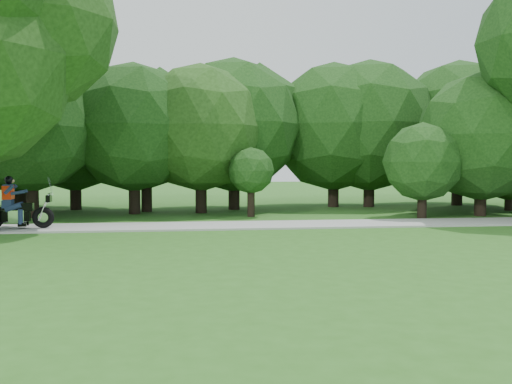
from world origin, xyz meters
name	(u,v)px	position (x,y,z in m)	size (l,w,h in m)	color
ground	(411,270)	(0.00, 0.00, 0.00)	(100.00, 100.00, 0.00)	#2B5E1B
walkway	(314,224)	(0.00, 8.00, 0.03)	(60.00, 2.20, 0.06)	#969691
tree_line	(292,128)	(0.47, 14.36, 3.59)	(39.25, 11.73, 7.36)	black
touring_motorcycle	(13,209)	(-9.50, 7.75, 0.65)	(2.13, 0.64, 1.62)	black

